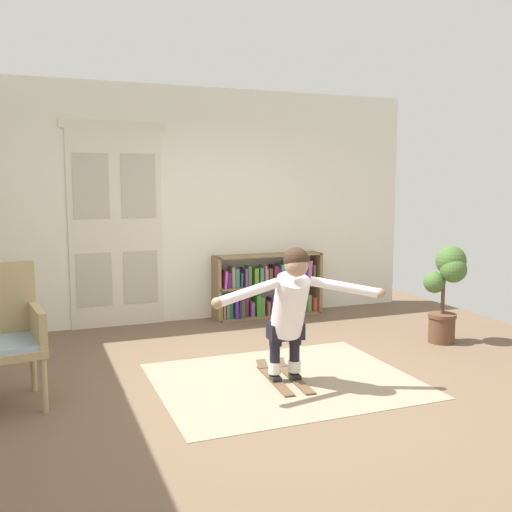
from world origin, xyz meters
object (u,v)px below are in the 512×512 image
object	(u,v)px
skis_pair	(283,377)
bookshelf	(267,289)
person_skier	(291,304)
potted_plant	(447,285)

from	to	relation	value
skis_pair	bookshelf	bearing A→B (deg)	71.10
bookshelf	person_skier	distance (m)	2.67
skis_pair	person_skier	distance (m)	0.72
bookshelf	potted_plant	world-z (taller)	potted_plant
potted_plant	person_skier	world-z (taller)	person_skier
potted_plant	skis_pair	distance (m)	2.28
bookshelf	person_skier	size ratio (longest dim) A/B	0.98
bookshelf	person_skier	bearing A→B (deg)	-107.96
potted_plant	skis_pair	bearing A→B (deg)	-167.17
bookshelf	potted_plant	xyz separation A→B (m)	(1.34, -1.86, 0.27)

